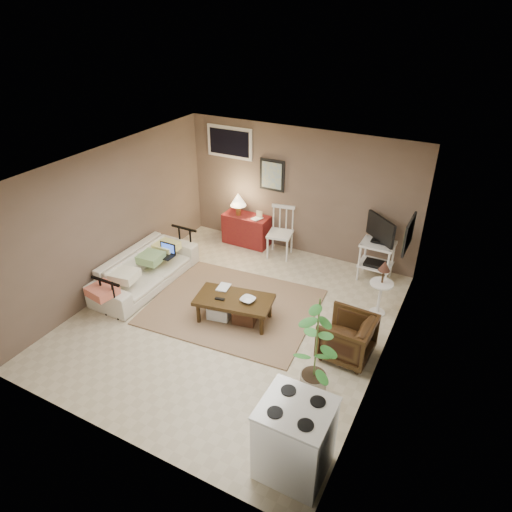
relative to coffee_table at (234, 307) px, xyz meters
The scene contains 20 objects.
floor 0.25m from the coffee_table, 146.88° to the left, with size 5.00×5.00×0.00m, color #C1B293.
art_back 2.84m from the coffee_table, 103.32° to the left, with size 0.50×0.03×0.60m, color black.
art_right 2.75m from the coffee_table, 26.28° to the left, with size 0.03×0.60×0.45m, color black.
window 3.38m from the coffee_table, 120.81° to the left, with size 0.96×0.03×0.60m, color silver.
rug 0.41m from the coffee_table, 123.61° to the left, with size 2.57×2.06×0.02m, color #846A4D.
coffee_table is the anchor object (origin of this frame).
sofa 1.86m from the coffee_table, behind, with size 2.04×0.60×0.80m, color beige.
sofa_pillows 1.81m from the coffee_table, behind, with size 0.39×1.94×0.14m, color #F1EAC7, non-canonical shape.
sofa_end_rails 1.74m from the coffee_table, behind, with size 0.55×2.04×0.69m, color black, non-canonical shape.
laptop 1.75m from the coffee_table, 162.07° to the left, with size 0.31×0.23×0.21m.
red_console 2.53m from the coffee_table, 114.63° to the left, with size 0.92×0.41×1.06m.
spindle_chair 2.20m from the coffee_table, 96.33° to the left, with size 0.51×0.51×0.97m.
tv_stand 2.72m from the coffee_table, 54.07° to the left, with size 0.57×0.50×1.18m.
side_table 2.28m from the coffee_table, 32.23° to the left, with size 0.36×0.36×0.95m.
armchair 1.76m from the coffee_table, ahead, with size 0.67×0.63×0.69m, color #33210E.
potted_plant 1.89m from the coffee_table, 26.87° to the right, with size 0.37×0.37×1.47m.
stove 2.64m from the coffee_table, 46.23° to the right, with size 0.71×0.66×0.92m.
bowl 0.36m from the coffee_table, ahead, with size 0.22×0.05×0.22m, color #37240F.
book_table 0.49m from the coffee_table, 156.64° to the left, with size 0.18×0.02×0.24m, color #37240F.
book_console 2.48m from the coffee_table, 110.62° to the left, with size 0.16×0.02×0.22m, color #37240F.
Camera 1 is at (2.95, -4.84, 4.37)m, focal length 32.00 mm.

